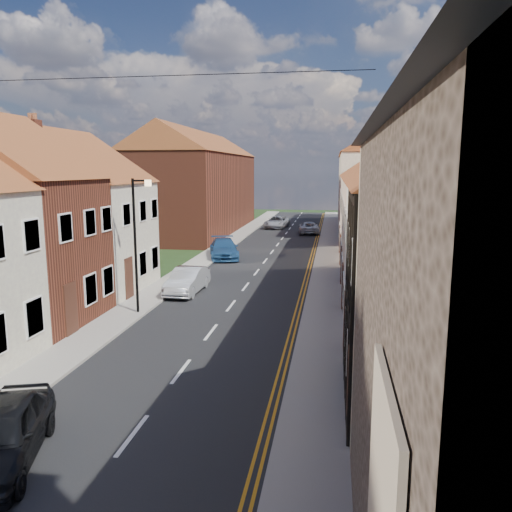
{
  "coord_description": "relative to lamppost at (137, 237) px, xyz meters",
  "views": [
    {
      "loc": [
        4.8,
        -0.79,
        6.52
      ],
      "look_at": [
        0.69,
        25.4,
        1.88
      ],
      "focal_mm": 35.0,
      "sensor_mm": 36.0,
      "label": 1
    }
  ],
  "objects": [
    {
      "name": "cottage_r_white_near",
      "position": [
        13.11,
        -1.9,
        0.94
      ],
      "size": [
        8.3,
        6.0,
        9.0
      ],
      "color": "white",
      "rests_on": "ground"
    },
    {
      "name": "car_distant_b",
      "position": [
        6.1,
        30.0,
        -2.93
      ],
      "size": [
        2.41,
        4.56,
        1.22
      ],
      "primitive_type": "imported",
      "rotation": [
        0.0,
        0.0,
        3.23
      ],
      "color": "#B2B4BA",
      "rests_on": "ground"
    },
    {
      "name": "cottage_r_white_far",
      "position": [
        13.11,
        14.3,
        0.94
      ],
      "size": [
        8.3,
        5.2,
        9.0
      ],
      "color": "beige",
      "rests_on": "ground"
    },
    {
      "name": "car_distant",
      "position": [
        2.31,
        34.34,
        -2.88
      ],
      "size": [
        2.73,
        4.97,
        1.32
      ],
      "primitive_type": "imported",
      "rotation": [
        0.0,
        0.0,
        -0.12
      ],
      "color": "#ADAFB5",
      "rests_on": "ground"
    },
    {
      "name": "pavement_right",
      "position": [
        8.21,
        10.0,
        -3.48
      ],
      "size": [
        1.8,
        90.0,
        0.12
      ],
      "primitive_type": "cube",
      "color": "gray",
      "rests_on": "ground"
    },
    {
      "name": "lamppost",
      "position": [
        0.0,
        0.0,
        0.0
      ],
      "size": [
        0.88,
        0.15,
        6.0
      ],
      "color": "black",
      "rests_on": "pavement_left"
    },
    {
      "name": "cottage_r_cream_mid",
      "position": [
        13.11,
        3.5,
        0.94
      ],
      "size": [
        8.3,
        5.2,
        9.0
      ],
      "color": "beige",
      "rests_on": "ground"
    },
    {
      "name": "block_right_far",
      "position": [
        13.11,
        35.0,
        1.76
      ],
      "size": [
        8.3,
        24.2,
        10.5
      ],
      "color": "#AFA193",
      "rests_on": "ground"
    },
    {
      "name": "cottage_r_pink",
      "position": [
        13.11,
        8.9,
        0.94
      ],
      "size": [
        8.3,
        6.0,
        9.0
      ],
      "color": "beige",
      "rests_on": "ground"
    },
    {
      "name": "cottage_l_pink",
      "position": [
        -5.49,
        3.85,
        0.83
      ],
      "size": [
        8.3,
        6.3,
        8.8
      ],
      "color": "#AFA193",
      "rests_on": "ground"
    },
    {
      "name": "pavement_left",
      "position": [
        -0.59,
        10.0,
        -3.48
      ],
      "size": [
        1.8,
        90.0,
        0.12
      ],
      "primitive_type": "cube",
      "color": "gray",
      "rests_on": "ground"
    },
    {
      "name": "car_far",
      "position": [
        0.61,
        14.82,
        -2.83
      ],
      "size": [
        3.24,
        5.26,
        1.42
      ],
      "primitive_type": "imported",
      "rotation": [
        0.0,
        0.0,
        0.27
      ],
      "color": "navy",
      "rests_on": "ground"
    },
    {
      "name": "block_left_far",
      "position": [
        -5.49,
        30.0,
        1.76
      ],
      "size": [
        8.3,
        24.2,
        10.5
      ],
      "color": "maroon",
      "rests_on": "ground"
    },
    {
      "name": "road",
      "position": [
        3.81,
        10.0,
        -3.53
      ],
      "size": [
        7.0,
        90.0,
        0.02
      ],
      "primitive_type": "cube",
      "color": "black",
      "rests_on": "ground"
    },
    {
      "name": "car_mid",
      "position": [
        0.99,
        4.19,
        -2.86
      ],
      "size": [
        1.54,
        4.13,
        1.35
      ],
      "primitive_type": "imported",
      "rotation": [
        0.0,
        0.0,
        -0.03
      ],
      "color": "#B7B9BF",
      "rests_on": "ground"
    },
    {
      "name": "car_near",
      "position": [
        1.41,
        -11.58,
        -2.83
      ],
      "size": [
        2.86,
        4.46,
        1.41
      ],
      "primitive_type": "imported",
      "rotation": [
        0.0,
        0.0,
        0.31
      ],
      "color": "black",
      "rests_on": "ground"
    },
    {
      "name": "cottage_r_cream_far",
      "position": [
        13.11,
        19.7,
        0.94
      ],
      "size": [
        8.3,
        6.0,
        9.0
      ],
      "color": "beige",
      "rests_on": "ground"
    },
    {
      "name": "cottage_r_tudor",
      "position": [
        13.08,
        -7.3,
        0.93
      ],
      "size": [
        8.3,
        5.2,
        9.0
      ],
      "color": "#AFA193",
      "rests_on": "ground"
    }
  ]
}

